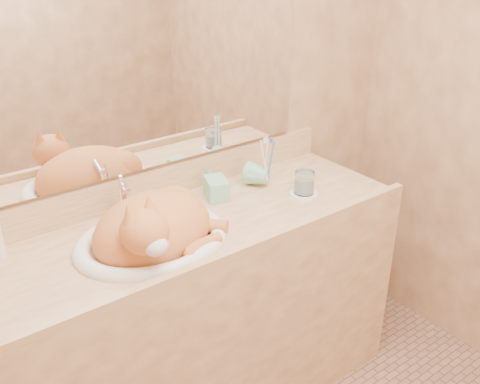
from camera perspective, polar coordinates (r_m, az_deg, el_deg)
wall_back at (r=1.98m, az=-9.55°, el=10.01°), size 2.40×0.02×2.50m
vanity_counter at (r=2.15m, az=-4.35°, el=-13.33°), size 1.60×0.55×0.85m
mirror at (r=1.93m, az=-9.69°, el=13.93°), size 1.30×0.02×0.80m
sink_basin at (r=1.77m, az=-9.52°, el=-3.06°), size 0.52×0.43×0.16m
faucet at (r=1.94m, az=-12.29°, el=-0.79°), size 0.04×0.11×0.16m
cat at (r=1.76m, az=-9.18°, el=-3.53°), size 0.49×0.43×0.23m
soap_dispenser at (r=2.00m, az=-2.14°, el=0.97°), size 0.10×0.10×0.17m
toothbrush_cup at (r=2.15m, az=2.93°, el=1.53°), size 0.13×0.13×0.09m
toothbrushes at (r=2.11m, az=2.98°, el=3.62°), size 0.04×0.04×0.22m
saucer at (r=2.11m, az=6.81°, el=-0.22°), size 0.11×0.11×0.01m
water_glass at (r=2.09m, az=6.88°, el=1.03°), size 0.08×0.08×0.09m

